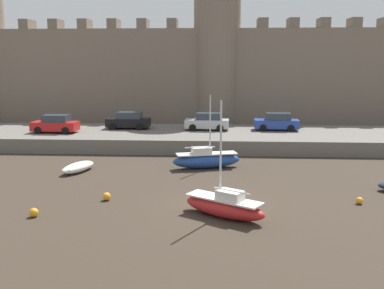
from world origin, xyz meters
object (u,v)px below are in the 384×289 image
(car_quay_east, at_px, (277,122))
(rowboat_near_channel_left, at_px, (78,167))
(sailboat_near_channel_right, at_px, (206,159))
(car_quay_west, at_px, (207,122))
(sailboat_midflat_right, at_px, (224,206))
(car_quay_centre_east, at_px, (55,124))
(mooring_buoy_near_channel, at_px, (34,212))
(mooring_buoy_near_shore, at_px, (359,201))
(car_quay_centre_west, at_px, (129,121))
(mooring_buoy_mid_mud, at_px, (107,196))

(car_quay_east, bearing_deg, rowboat_near_channel_left, -141.28)
(sailboat_near_channel_right, distance_m, car_quay_west, 10.44)
(sailboat_midflat_right, height_order, rowboat_near_channel_left, sailboat_midflat_right)
(car_quay_centre_east, bearing_deg, mooring_buoy_near_channel, -73.24)
(mooring_buoy_near_shore, xyz_separation_m, mooring_buoy_near_channel, (-16.73, -3.01, 0.03))
(mooring_buoy_near_shore, distance_m, car_quay_centre_west, 24.72)
(sailboat_midflat_right, xyz_separation_m, mooring_buoy_mid_mud, (-6.47, 2.33, -0.36))
(sailboat_midflat_right, distance_m, sailboat_near_channel_right, 10.42)
(sailboat_midflat_right, height_order, mooring_buoy_near_channel, sailboat_midflat_right)
(car_quay_west, xyz_separation_m, car_quay_centre_east, (-13.73, -2.40, 0.00))
(mooring_buoy_near_channel, relative_size, car_quay_east, 0.11)
(sailboat_near_channel_right, bearing_deg, car_quay_west, 91.02)
(mooring_buoy_near_shore, relative_size, car_quay_west, 0.09)
(sailboat_midflat_right, distance_m, car_quay_centre_west, 22.90)
(mooring_buoy_mid_mud, distance_m, car_quay_west, 19.15)
(rowboat_near_channel_left, bearing_deg, mooring_buoy_mid_mud, -60.59)
(sailboat_near_channel_right, distance_m, mooring_buoy_near_shore, 11.58)
(sailboat_near_channel_right, bearing_deg, sailboat_midflat_right, -83.58)
(rowboat_near_channel_left, distance_m, car_quay_centre_west, 12.53)
(sailboat_midflat_right, xyz_separation_m, car_quay_west, (-1.35, 20.70, 1.43))
(car_quay_centre_east, bearing_deg, mooring_buoy_near_shore, -35.23)
(mooring_buoy_near_channel, height_order, car_quay_west, car_quay_west)
(car_quay_centre_east, bearing_deg, rowboat_near_channel_left, -62.40)
(rowboat_near_channel_left, bearing_deg, car_quay_east, 38.72)
(sailboat_near_channel_right, xyz_separation_m, mooring_buoy_mid_mud, (-5.30, -8.03, -0.41))
(sailboat_midflat_right, height_order, car_quay_centre_west, sailboat_midflat_right)
(mooring_buoy_near_channel, bearing_deg, mooring_buoy_mid_mud, 44.23)
(car_quay_centre_west, bearing_deg, mooring_buoy_mid_mud, -82.60)
(mooring_buoy_near_channel, xyz_separation_m, car_quay_east, (14.58, 21.43, 1.78))
(mooring_buoy_near_channel, bearing_deg, car_quay_west, 69.22)
(mooring_buoy_mid_mud, relative_size, car_quay_centre_east, 0.11)
(mooring_buoy_near_channel, distance_m, mooring_buoy_mid_mud, 4.10)
(car_quay_west, bearing_deg, sailboat_midflat_right, -86.27)
(mooring_buoy_near_channel, bearing_deg, car_quay_east, 55.77)
(rowboat_near_channel_left, relative_size, mooring_buoy_mid_mud, 7.48)
(mooring_buoy_near_channel, bearing_deg, rowboat_near_channel_left, 94.01)
(car_quay_east, distance_m, car_quay_centre_east, 20.42)
(rowboat_near_channel_left, bearing_deg, car_quay_centre_east, 117.60)
(rowboat_near_channel_left, height_order, mooring_buoy_near_shore, rowboat_near_channel_left)
(rowboat_near_channel_left, bearing_deg, mooring_buoy_near_channel, -85.99)
(sailboat_midflat_right, height_order, car_quay_west, sailboat_midflat_right)
(car_quay_west, bearing_deg, mooring_buoy_mid_mud, -105.57)
(car_quay_centre_west, distance_m, car_quay_west, 7.56)
(sailboat_midflat_right, distance_m, car_quay_west, 20.80)
(sailboat_near_channel_right, xyz_separation_m, car_quay_west, (-0.18, 10.35, 1.37))
(rowboat_near_channel_left, distance_m, mooring_buoy_mid_mud, 7.30)
(sailboat_near_channel_right, height_order, car_quay_centre_east, sailboat_near_channel_right)
(mooring_buoy_near_shore, relative_size, mooring_buoy_near_channel, 0.85)
(mooring_buoy_near_channel, relative_size, car_quay_centre_west, 0.11)
(rowboat_near_channel_left, height_order, car_quay_centre_east, car_quay_centre_east)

